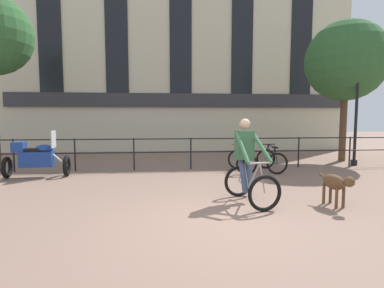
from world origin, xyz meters
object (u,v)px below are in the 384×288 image
(cyclist_with_bike, at_px, (248,165))
(street_lamp, at_px, (356,108))
(parked_bicycle_near_lamp, at_px, (242,161))
(dog, at_px, (336,183))
(parked_motorcycle, at_px, (36,158))
(parked_bicycle_mid_left, at_px, (271,160))

(cyclist_with_bike, relative_size, street_lamp, 0.46)
(parked_bicycle_near_lamp, bearing_deg, street_lamp, -169.59)
(dog, xyz_separation_m, parked_bicycle_near_lamp, (-0.83, 3.86, -0.10))
(cyclist_with_bike, height_order, parked_bicycle_near_lamp, cyclist_with_bike)
(dog, bearing_deg, parked_motorcycle, 141.70)
(parked_motorcycle, bearing_deg, parked_bicycle_near_lamp, -92.16)
(parked_motorcycle, bearing_deg, street_lamp, -88.56)
(cyclist_with_bike, xyz_separation_m, parked_bicycle_mid_left, (1.74, 3.34, -0.41))
(parked_motorcycle, relative_size, parked_bicycle_near_lamp, 1.58)
(cyclist_with_bike, relative_size, parked_bicycle_mid_left, 1.52)
(cyclist_with_bike, bearing_deg, dog, -28.45)
(parked_motorcycle, xyz_separation_m, parked_bicycle_mid_left, (7.09, 0.30, -0.20))
(cyclist_with_bike, height_order, dog, cyclist_with_bike)
(parked_motorcycle, bearing_deg, cyclist_with_bike, -124.61)
(dog, height_order, parked_bicycle_near_lamp, parked_bicycle_near_lamp)
(parked_bicycle_near_lamp, xyz_separation_m, street_lamp, (4.39, 0.88, 1.71))
(dog, distance_m, parked_motorcycle, 7.80)
(parked_motorcycle, relative_size, parked_bicycle_mid_left, 1.59)
(parked_bicycle_near_lamp, bearing_deg, dog, 101.10)
(dog, bearing_deg, cyclist_with_bike, 150.96)
(parked_motorcycle, distance_m, parked_bicycle_near_lamp, 6.13)
(parked_bicycle_mid_left, bearing_deg, street_lamp, -164.96)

